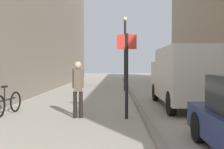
# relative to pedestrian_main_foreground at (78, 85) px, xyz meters

# --- Properties ---
(ground_plane) EXTENTS (80.00, 80.00, 0.00)m
(ground_plane) POSITION_rel_pedestrian_main_foreground_xyz_m (0.48, 6.12, -1.02)
(ground_plane) COLOR #A8A093
(kerb_strip) EXTENTS (0.16, 40.00, 0.12)m
(kerb_strip) POSITION_rel_pedestrian_main_foreground_xyz_m (2.06, 6.12, -0.96)
(kerb_strip) COLOR gray
(kerb_strip) RESTS_ON ground_plane
(pedestrian_main_foreground) EXTENTS (0.35, 0.23, 1.76)m
(pedestrian_main_foreground) POSITION_rel_pedestrian_main_foreground_xyz_m (0.00, 0.00, 0.00)
(pedestrian_main_foreground) COLOR black
(pedestrian_main_foreground) RESTS_ON ground_plane
(delivery_van) EXTENTS (2.14, 5.03, 2.29)m
(delivery_van) POSITION_rel_pedestrian_main_foreground_xyz_m (3.94, 2.12, 0.22)
(delivery_van) COLOR silver
(delivery_van) RESTS_ON ground_plane
(street_sign_post) EXTENTS (0.60, 0.10, 2.60)m
(street_sign_post) POSITION_rel_pedestrian_main_foreground_xyz_m (1.50, -0.11, 0.53)
(street_sign_post) COLOR black
(street_sign_post) RESTS_ON ground_plane
(lamp_post) EXTENTS (0.28, 0.28, 4.76)m
(lamp_post) POSITION_rel_pedestrian_main_foreground_xyz_m (1.77, 8.43, 1.71)
(lamp_post) COLOR black
(lamp_post) RESTS_ON ground_plane
(bicycle_leaning) EXTENTS (0.23, 1.77, 0.98)m
(bicycle_leaning) POSITION_rel_pedestrian_main_foreground_xyz_m (-2.40, 0.45, -0.63)
(bicycle_leaning) COLOR black
(bicycle_leaning) RESTS_ON ground_plane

